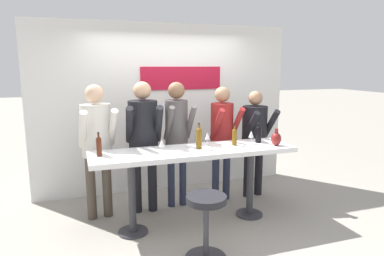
{
  "coord_description": "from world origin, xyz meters",
  "views": [
    {
      "loc": [
        -1.33,
        -3.88,
        2.01
      ],
      "look_at": [
        0.0,
        0.1,
        1.23
      ],
      "focal_mm": 32.0,
      "sensor_mm": 36.0,
      "label": 1
    }
  ],
  "objects_px": {
    "wine_glass_2": "(162,143)",
    "person_center_right": "(255,132)",
    "person_center": "(222,131)",
    "wine_glass_1": "(207,136)",
    "tasting_table": "(194,160)",
    "person_left": "(143,133)",
    "bar_stool": "(206,217)",
    "wine_bottle_1": "(258,133)",
    "decorative_vase": "(276,139)",
    "wine_glass_0": "(251,135)",
    "person_center_left": "(177,129)",
    "wine_bottle_2": "(199,137)",
    "wine_bottle_0": "(99,145)",
    "person_far_left": "(97,137)",
    "wine_bottle_3": "(234,136)"
  },
  "relations": [
    {
      "from": "wine_glass_2",
      "to": "person_center_right",
      "type": "bearing_deg",
      "value": 23.79
    },
    {
      "from": "person_center",
      "to": "wine_glass_1",
      "type": "bearing_deg",
      "value": -133.7
    },
    {
      "from": "tasting_table",
      "to": "person_left",
      "type": "height_order",
      "value": "person_left"
    },
    {
      "from": "bar_stool",
      "to": "wine_glass_1",
      "type": "distance_m",
      "value": 1.19
    },
    {
      "from": "tasting_table",
      "to": "wine_bottle_1",
      "type": "relative_size",
      "value": 9.63
    },
    {
      "from": "bar_stool",
      "to": "person_center",
      "type": "bearing_deg",
      "value": 61.11
    },
    {
      "from": "person_center_right",
      "to": "wine_glass_2",
      "type": "relative_size",
      "value": 9.2
    },
    {
      "from": "tasting_table",
      "to": "decorative_vase",
      "type": "bearing_deg",
      "value": -7.7
    },
    {
      "from": "wine_glass_0",
      "to": "wine_glass_2",
      "type": "height_order",
      "value": "same"
    },
    {
      "from": "person_center_left",
      "to": "wine_bottle_1",
      "type": "height_order",
      "value": "person_center_left"
    },
    {
      "from": "person_center_right",
      "to": "wine_glass_0",
      "type": "distance_m",
      "value": 0.69
    },
    {
      "from": "wine_bottle_2",
      "to": "wine_glass_2",
      "type": "distance_m",
      "value": 0.51
    },
    {
      "from": "person_center_right",
      "to": "wine_glass_2",
      "type": "height_order",
      "value": "person_center_right"
    },
    {
      "from": "wine_bottle_0",
      "to": "wine_glass_0",
      "type": "distance_m",
      "value": 1.94
    },
    {
      "from": "person_center_left",
      "to": "wine_bottle_1",
      "type": "distance_m",
      "value": 1.12
    },
    {
      "from": "wine_glass_2",
      "to": "decorative_vase",
      "type": "height_order",
      "value": "decorative_vase"
    },
    {
      "from": "person_far_left",
      "to": "wine_glass_2",
      "type": "distance_m",
      "value": 0.96
    },
    {
      "from": "bar_stool",
      "to": "person_center_left",
      "type": "height_order",
      "value": "person_center_left"
    },
    {
      "from": "tasting_table",
      "to": "person_far_left",
      "type": "height_order",
      "value": "person_far_left"
    },
    {
      "from": "person_center_left",
      "to": "wine_glass_2",
      "type": "height_order",
      "value": "person_center_left"
    },
    {
      "from": "person_center",
      "to": "wine_bottle_0",
      "type": "height_order",
      "value": "person_center"
    },
    {
      "from": "wine_bottle_1",
      "to": "wine_glass_0",
      "type": "xyz_separation_m",
      "value": [
        -0.13,
        -0.04,
        0.0
      ]
    },
    {
      "from": "tasting_table",
      "to": "wine_bottle_2",
      "type": "xyz_separation_m",
      "value": [
        0.07,
        0.02,
        0.28
      ]
    },
    {
      "from": "wine_bottle_3",
      "to": "wine_glass_2",
      "type": "xyz_separation_m",
      "value": [
        -1.0,
        -0.13,
        0.0
      ]
    },
    {
      "from": "bar_stool",
      "to": "decorative_vase",
      "type": "xyz_separation_m",
      "value": [
        1.22,
        0.67,
        0.6
      ]
    },
    {
      "from": "person_center_left",
      "to": "wine_bottle_2",
      "type": "distance_m",
      "value": 0.6
    },
    {
      "from": "wine_bottle_2",
      "to": "person_far_left",
      "type": "bearing_deg",
      "value": 155.51
    },
    {
      "from": "wine_bottle_1",
      "to": "wine_glass_0",
      "type": "bearing_deg",
      "value": -163.3
    },
    {
      "from": "person_center_right",
      "to": "wine_glass_0",
      "type": "xyz_separation_m",
      "value": [
        -0.37,
        -0.57,
        0.1
      ]
    },
    {
      "from": "person_center",
      "to": "wine_glass_2",
      "type": "relative_size",
      "value": 9.62
    },
    {
      "from": "wine_bottle_0",
      "to": "wine_glass_2",
      "type": "distance_m",
      "value": 0.71
    },
    {
      "from": "person_far_left",
      "to": "person_center",
      "type": "bearing_deg",
      "value": -4.04
    },
    {
      "from": "person_far_left",
      "to": "wine_bottle_0",
      "type": "relative_size",
      "value": 6.34
    },
    {
      "from": "wine_bottle_2",
      "to": "wine_glass_0",
      "type": "xyz_separation_m",
      "value": [
        0.74,
        0.02,
        -0.02
      ]
    },
    {
      "from": "tasting_table",
      "to": "wine_bottle_3",
      "type": "xyz_separation_m",
      "value": [
        0.56,
        0.04,
        0.26
      ]
    },
    {
      "from": "wine_bottle_2",
      "to": "wine_bottle_1",
      "type": "bearing_deg",
      "value": 4.11
    },
    {
      "from": "wine_bottle_3",
      "to": "wine_bottle_1",
      "type": "bearing_deg",
      "value": 6.28
    },
    {
      "from": "tasting_table",
      "to": "bar_stool",
      "type": "distance_m",
      "value": 0.91
    },
    {
      "from": "bar_stool",
      "to": "wine_bottle_1",
      "type": "relative_size",
      "value": 2.65
    },
    {
      "from": "wine_glass_1",
      "to": "wine_bottle_3",
      "type": "bearing_deg",
      "value": -12.47
    },
    {
      "from": "person_left",
      "to": "wine_glass_2",
      "type": "relative_size",
      "value": 10.15
    },
    {
      "from": "person_far_left",
      "to": "wine_glass_1",
      "type": "xyz_separation_m",
      "value": [
        1.35,
        -0.45,
        0.01
      ]
    },
    {
      "from": "wine_glass_2",
      "to": "decorative_vase",
      "type": "distance_m",
      "value": 1.5
    },
    {
      "from": "bar_stool",
      "to": "person_far_left",
      "type": "distance_m",
      "value": 1.81
    },
    {
      "from": "wine_glass_0",
      "to": "decorative_vase",
      "type": "height_order",
      "value": "decorative_vase"
    },
    {
      "from": "bar_stool",
      "to": "wine_bottle_1",
      "type": "bearing_deg",
      "value": 39.59
    },
    {
      "from": "bar_stool",
      "to": "wine_bottle_2",
      "type": "height_order",
      "value": "wine_bottle_2"
    },
    {
      "from": "person_left",
      "to": "wine_glass_0",
      "type": "xyz_separation_m",
      "value": [
        1.33,
        -0.52,
        -0.0
      ]
    },
    {
      "from": "decorative_vase",
      "to": "wine_bottle_2",
      "type": "bearing_deg",
      "value": 170.7
    },
    {
      "from": "tasting_table",
      "to": "wine_glass_1",
      "type": "xyz_separation_m",
      "value": [
        0.22,
        0.12,
        0.26
      ]
    }
  ]
}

